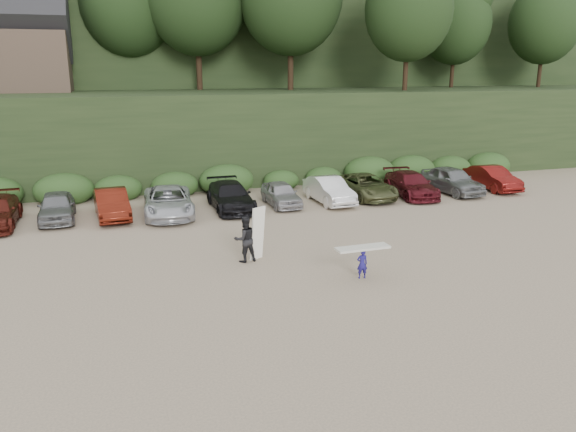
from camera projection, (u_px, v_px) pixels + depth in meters
name	position (u px, v px, depth m)	size (l,w,h in m)	color
ground	(271.00, 270.00, 21.91)	(120.00, 120.00, 0.00)	tan
hillside_backdrop	(164.00, 27.00, 52.10)	(90.00, 41.50, 28.00)	black
parked_cars	(183.00, 199.00, 30.28)	(39.46, 6.35, 1.65)	silver
child_surfer	(362.00, 257.00, 20.88)	(2.09, 0.65, 1.24)	navy
adult_surfer	(246.00, 239.00, 22.69)	(1.42, 0.85, 2.24)	black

